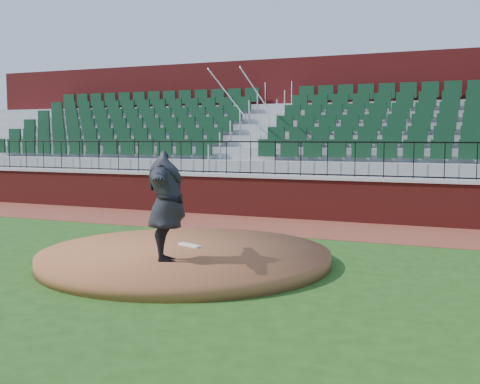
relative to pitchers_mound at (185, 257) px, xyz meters
name	(u,v)px	position (x,y,z in m)	size (l,w,h in m)	color
ground	(208,268)	(0.60, -0.20, -0.12)	(90.00, 90.00, 0.00)	#1E4814
warning_track	(297,227)	(0.60, 5.20, -0.12)	(34.00, 3.20, 0.01)	brown
field_wall	(313,200)	(0.60, 6.80, 0.47)	(34.00, 0.35, 1.20)	maroon
wall_cap	(314,178)	(0.60, 6.80, 1.12)	(34.00, 0.45, 0.10)	#B7B7B7
wall_railing	(314,159)	(0.60, 6.80, 1.67)	(34.00, 0.05, 1.00)	black
seating_stands	(337,141)	(0.60, 9.53, 2.18)	(34.00, 5.10, 4.60)	gray
concourse_wall	(355,129)	(0.60, 12.33, 2.62)	(34.00, 0.50, 5.50)	maroon
pitchers_mound	(185,257)	(0.00, 0.00, 0.00)	(5.62, 5.62, 0.25)	brown
pitching_rubber	(190,245)	(-0.13, 0.42, 0.14)	(0.58, 0.15, 0.04)	white
pitcher	(167,206)	(0.16, -0.96, 1.11)	(2.41, 0.66, 1.96)	black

